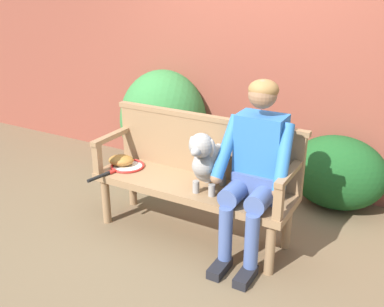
{
  "coord_description": "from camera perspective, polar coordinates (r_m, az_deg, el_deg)",
  "views": [
    {
      "loc": [
        1.55,
        -2.76,
        1.98
      ],
      "look_at": [
        0.0,
        0.0,
        0.72
      ],
      "focal_mm": 41.54,
      "sensor_mm": 36.0,
      "label": 1
    }
  ],
  "objects": [
    {
      "name": "brick_garden_fence",
      "position": [
        4.53,
        8.88,
        10.16
      ],
      "size": [
        8.0,
        0.3,
        2.17
      ],
      "primitive_type": "cube",
      "color": "brown",
      "rests_on": "ground"
    },
    {
      "name": "bench_armrest_right_end",
      "position": [
        3.07,
        11.89,
        -4.0
      ],
      "size": [
        0.06,
        0.5,
        0.28
      ],
      "color": "#93704C",
      "rests_on": "garden_bench"
    },
    {
      "name": "dog_on_bench",
      "position": [
        3.28,
        2.02,
        -0.91
      ],
      "size": [
        0.25,
        0.5,
        0.5
      ],
      "color": "gray",
      "rests_on": "garden_bench"
    },
    {
      "name": "person_seated",
      "position": [
        3.18,
        8.15,
        -1.46
      ],
      "size": [
        0.56,
        0.65,
        1.34
      ],
      "color": "black",
      "rests_on": "ground"
    },
    {
      "name": "hedge_bush_far_right",
      "position": [
        4.76,
        -3.7,
        4.19
      ],
      "size": [
        0.93,
        0.89,
        1.09
      ],
      "primitive_type": "ellipsoid",
      "color": "#337538",
      "rests_on": "ground"
    },
    {
      "name": "baseball_glove",
      "position": [
        3.86,
        -9.08,
        -0.87
      ],
      "size": [
        0.26,
        0.23,
        0.09
      ],
      "primitive_type": "ellipsoid",
      "rotation": [
        0.0,
        0.0,
        0.31
      ],
      "color": "#9E6B2D",
      "rests_on": "garden_bench"
    },
    {
      "name": "hedge_bush_mid_right",
      "position": [
        4.2,
        18.13,
        -2.35
      ],
      "size": [
        0.87,
        0.6,
        0.68
      ],
      "primitive_type": "ellipsoid",
      "color": "#194C1E",
      "rests_on": "ground"
    },
    {
      "name": "garden_bench",
      "position": [
        3.53,
        0.0,
        -4.71
      ],
      "size": [
        1.63,
        0.5,
        0.47
      ],
      "color": "#93704C",
      "rests_on": "ground"
    },
    {
      "name": "tennis_racket",
      "position": [
        3.81,
        -8.58,
        -1.71
      ],
      "size": [
        0.34,
        0.58,
        0.03
      ],
      "color": "red",
      "rests_on": "garden_bench"
    },
    {
      "name": "hedge_bush_mid_left",
      "position": [
        4.76,
        -2.85,
        1.95
      ],
      "size": [
        1.0,
        0.71,
        0.73
      ],
      "primitive_type": "ellipsoid",
      "color": "#194C1E",
      "rests_on": "ground"
    },
    {
      "name": "bench_armrest_left_end",
      "position": [
        3.77,
        -10.96,
        1.01
      ],
      "size": [
        0.06,
        0.5,
        0.28
      ],
      "color": "#93704C",
      "rests_on": "garden_bench"
    },
    {
      "name": "ground_plane",
      "position": [
        3.73,
        0.0,
        -10.25
      ],
      "size": [
        40.0,
        40.0,
        0.0
      ],
      "primitive_type": "plane",
      "color": "brown"
    },
    {
      "name": "bench_backrest",
      "position": [
        3.58,
        1.71,
        1.19
      ],
      "size": [
        1.67,
        0.06,
        0.5
      ],
      "color": "#93704C",
      "rests_on": "garden_bench"
    }
  ]
}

